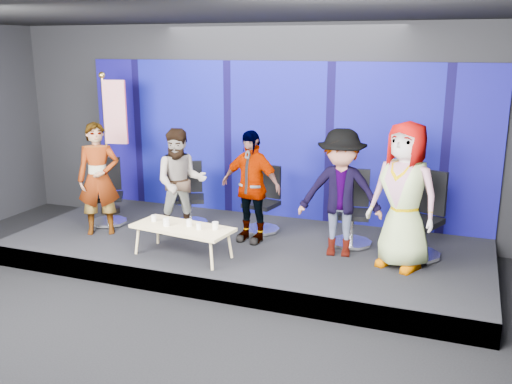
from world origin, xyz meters
TOP-DOWN VIEW (x-y plane):
  - ground at (0.00, 0.00)m, footprint 10.00×10.00m
  - room_walls at (0.00, 0.00)m, footprint 10.02×8.02m
  - riser at (0.00, 2.50)m, footprint 7.00×3.00m
  - backdrop at (0.00, 3.95)m, footprint 7.00×0.08m
  - chair_a at (-2.44, 2.54)m, footprint 0.82×0.82m
  - panelist_a at (-2.25, 2.07)m, footprint 0.75×0.67m
  - chair_b at (-1.17, 2.98)m, footprint 0.77×0.77m
  - panelist_b at (-1.06, 2.49)m, footprint 0.99×0.92m
  - chair_c at (0.07, 3.07)m, footprint 0.67×0.67m
  - panelist_c at (0.06, 2.56)m, footprint 1.03×0.57m
  - chair_d at (1.50, 2.95)m, footprint 0.70×0.70m
  - panelist_d at (1.42, 2.45)m, footprint 1.23×0.81m
  - chair_e at (2.47, 2.78)m, footprint 0.87×0.87m
  - panelist_e at (2.28, 2.30)m, footprint 1.10×0.92m
  - coffee_table at (-0.58, 1.62)m, footprint 1.47×0.77m
  - mug_a at (-1.07, 1.68)m, footprint 0.07×0.07m
  - mug_b at (-0.80, 1.56)m, footprint 0.09×0.09m
  - mug_c at (-0.50, 1.66)m, footprint 0.08×0.08m
  - mug_d at (-0.31, 1.58)m, footprint 0.07×0.07m
  - mug_e at (-0.10, 1.66)m, footprint 0.09×0.09m
  - flag_stand at (-2.64, 3.06)m, footprint 0.56×0.32m

SIDE VIEW (x-z plane):
  - ground at x=0.00m, z-range 0.00..0.00m
  - riser at x=0.00m, z-range 0.00..0.30m
  - chair_b at x=-1.17m, z-range 0.13..1.14m
  - chair_c at x=0.07m, z-range 0.12..1.15m
  - chair_a at x=-2.44m, z-range 0.12..1.18m
  - chair_d at x=1.50m, z-range 0.11..1.21m
  - chair_e at x=2.47m, z-range 0.10..1.29m
  - coffee_table at x=-0.58m, z-range 0.48..0.91m
  - mug_d at x=-0.31m, z-range 0.73..0.82m
  - mug_a at x=-1.07m, z-range 0.73..0.82m
  - mug_c at x=-0.50m, z-range 0.73..0.83m
  - mug_e at x=-0.10m, z-range 0.73..0.83m
  - mug_b at x=-0.80m, z-range 0.73..0.84m
  - panelist_b at x=-1.06m, z-range 0.30..1.94m
  - panelist_c at x=0.06m, z-range 0.30..1.97m
  - panelist_a at x=-2.25m, z-range 0.30..2.03m
  - panelist_d at x=1.42m, z-range 0.30..2.07m
  - panelist_e at x=2.28m, z-range 0.30..2.23m
  - flag_stand at x=-2.64m, z-range 0.37..2.79m
  - backdrop at x=0.00m, z-range 0.30..2.90m
  - room_walls at x=0.00m, z-range 0.67..4.18m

